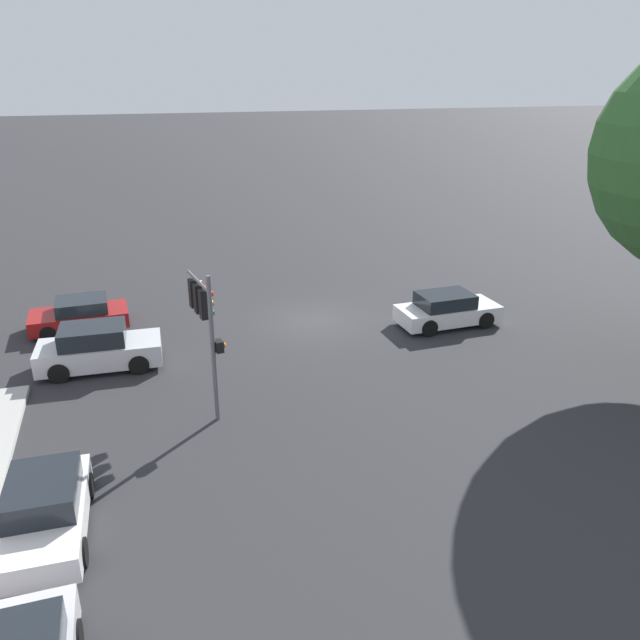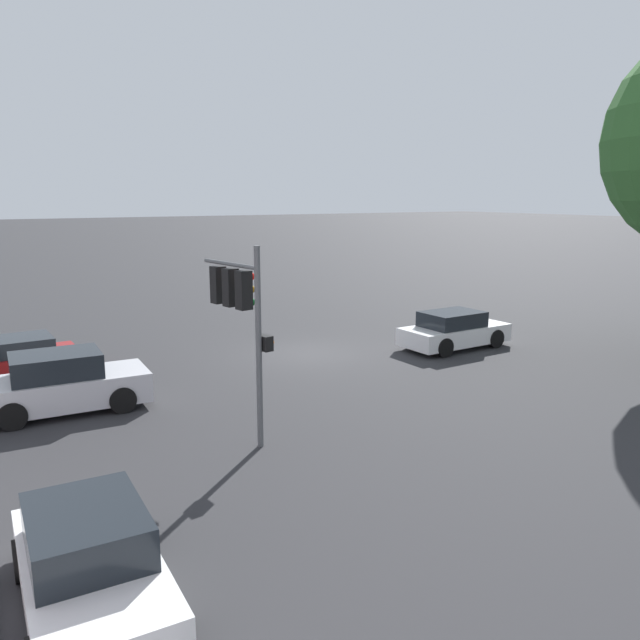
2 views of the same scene
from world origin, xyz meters
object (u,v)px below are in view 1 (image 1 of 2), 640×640
(traffic_signal, at_px, (204,311))
(crossing_car_2, at_px, (447,310))
(crossing_car_0, at_px, (80,315))
(parked_car_0, at_px, (45,510))
(crossing_car_1, at_px, (98,348))

(traffic_signal, distance_m, crossing_car_2, 11.60)
(traffic_signal, xyz_separation_m, crossing_car_0, (4.26, -8.19, -2.68))
(parked_car_0, bearing_deg, crossing_car_0, -179.40)
(crossing_car_0, relative_size, crossing_car_2, 0.91)
(crossing_car_1, distance_m, crossing_car_2, 13.99)
(crossing_car_0, relative_size, parked_car_0, 1.00)
(crossing_car_0, distance_m, crossing_car_1, 4.21)
(crossing_car_2, relative_size, parked_car_0, 1.10)
(crossing_car_0, relative_size, crossing_car_1, 0.90)
(crossing_car_1, distance_m, parked_car_0, 8.95)
(traffic_signal, height_order, crossing_car_0, traffic_signal)
(crossing_car_2, distance_m, parked_car_0, 17.42)
(crossing_car_2, bearing_deg, parked_car_0, -151.08)
(crossing_car_0, height_order, parked_car_0, parked_car_0)
(parked_car_0, bearing_deg, crossing_car_1, 175.01)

